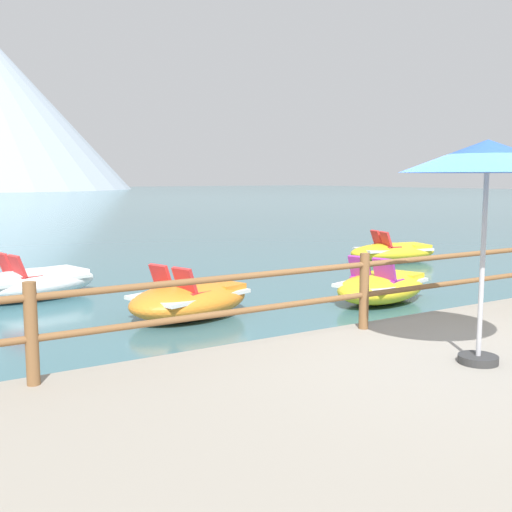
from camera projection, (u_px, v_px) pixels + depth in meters
dock_railing at (364, 283)px, 7.62m from camera, size 23.92×0.12×0.95m
beach_umbrella at (487, 160)px, 6.00m from camera, size 1.70×1.70×2.24m
pedal_boat_0 at (32, 283)px, 11.64m from camera, size 2.79×1.87×0.89m
pedal_boat_1 at (190, 299)px, 10.07m from camera, size 2.56×1.99×0.89m
pedal_boat_3 at (393, 251)px, 16.79m from camera, size 2.70×1.77×0.84m
pedal_boat_4 at (381, 286)px, 11.28m from camera, size 2.49×1.85×0.88m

